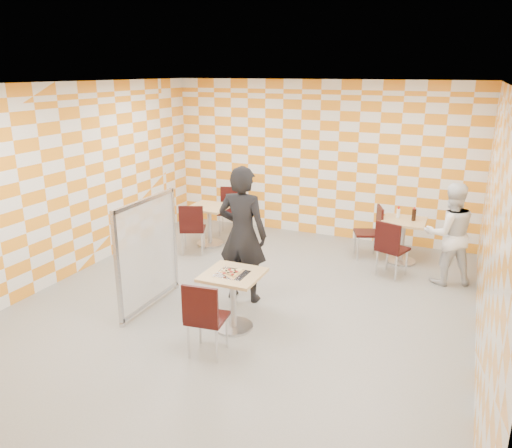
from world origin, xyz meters
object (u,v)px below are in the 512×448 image
at_px(main_table, 233,291).
at_px(soda_bottle, 414,215).
at_px(partition, 148,253).
at_px(chair_main_front, 204,314).
at_px(chair_empty_near, 192,225).
at_px(chair_second_front, 390,245).
at_px(man_dark, 242,235).
at_px(chair_empty_far, 230,207).
at_px(empty_table, 209,218).
at_px(second_table, 403,234).
at_px(chair_second_side, 373,228).
at_px(man_white, 450,234).
at_px(sport_bottle, 398,213).

xyz_separation_m(main_table, soda_bottle, (1.79, 3.24, 0.34)).
bearing_deg(partition, chair_main_front, -32.70).
bearing_deg(soda_bottle, chair_empty_near, -162.58).
bearing_deg(chair_empty_near, chair_second_front, 5.65).
distance_m(chair_second_front, man_dark, 2.45).
height_order(chair_second_front, man_dark, man_dark).
bearing_deg(chair_empty_near, partition, -76.23).
distance_m(chair_second_front, chair_empty_far, 3.48).
relative_size(main_table, empty_table, 1.00).
bearing_deg(chair_empty_far, second_table, -4.86).
xyz_separation_m(empty_table, chair_empty_far, (0.04, 0.79, 0.04)).
height_order(partition, soda_bottle, partition).
bearing_deg(soda_bottle, partition, -134.88).
distance_m(second_table, chair_second_side, 0.51).
height_order(second_table, chair_second_side, chair_second_side).
height_order(second_table, soda_bottle, soda_bottle).
distance_m(chair_second_front, chair_second_side, 0.88).
bearing_deg(second_table, chair_main_front, -112.52).
bearing_deg(chair_empty_near, man_white, 6.62).
xyz_separation_m(chair_main_front, chair_second_front, (1.55, 3.19, 0.00)).
bearing_deg(chair_main_front, main_table, 90.25).
bearing_deg(chair_second_side, empty_table, -170.27).
distance_m(chair_empty_near, chair_empty_far, 1.40).
xyz_separation_m(partition, man_white, (3.72, 2.49, -0.00)).
distance_m(empty_table, chair_empty_near, 0.61).
relative_size(chair_second_front, man_dark, 0.48).
bearing_deg(chair_second_front, main_table, -122.45).
xyz_separation_m(second_table, chair_main_front, (-1.64, -3.96, 0.04)).
xyz_separation_m(second_table, chair_empty_near, (-3.46, -1.11, 0.04)).
height_order(chair_second_front, sport_bottle, sport_bottle).
bearing_deg(chair_empty_far, chair_second_side, -5.66).
xyz_separation_m(chair_second_front, soda_bottle, (0.24, 0.80, 0.31)).
relative_size(main_table, partition, 0.48).
bearing_deg(main_table, sport_bottle, 65.14).
distance_m(sport_bottle, soda_bottle, 0.27).
distance_m(chair_second_side, chair_empty_near, 3.15).
distance_m(empty_table, soda_bottle, 3.65).
bearing_deg(sport_bottle, chair_main_front, -110.65).
distance_m(empty_table, partition, 2.66).
distance_m(partition, sport_bottle, 4.28).
relative_size(chair_second_side, man_white, 0.59).
bearing_deg(chair_empty_far, chair_second_front, -17.78).
bearing_deg(man_dark, main_table, 104.88).
height_order(second_table, chair_empty_near, chair_empty_near).
distance_m(man_white, soda_bottle, 0.88).
bearing_deg(man_dark, chair_empty_far, -62.29).
bearing_deg(soda_bottle, man_dark, -130.25).
height_order(main_table, chair_empty_far, chair_empty_far).
bearing_deg(chair_second_side, sport_bottle, 12.18).
xyz_separation_m(empty_table, man_white, (4.19, -0.12, 0.28)).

